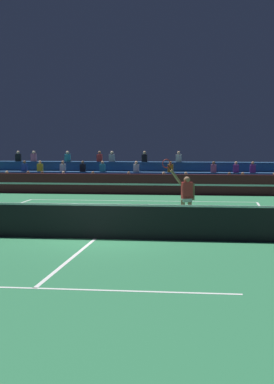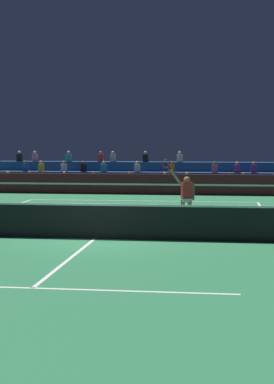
% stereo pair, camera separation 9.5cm
% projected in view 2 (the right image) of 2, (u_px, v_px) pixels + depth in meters
% --- Properties ---
extents(ground_plane, '(120.00, 120.00, 0.00)m').
position_uv_depth(ground_plane, '(95.00, 239.00, 19.21)').
color(ground_plane, '#2D7A4C').
extents(court_lines, '(11.10, 23.90, 0.01)m').
position_uv_depth(court_lines, '(95.00, 239.00, 19.21)').
color(court_lines, white).
rests_on(court_lines, ground).
extents(tennis_net, '(12.00, 0.10, 1.10)m').
position_uv_depth(tennis_net, '(95.00, 221.00, 19.17)').
color(tennis_net, '#2D6B38').
rests_on(tennis_net, ground).
extents(sponsor_banner_wall, '(18.00, 0.26, 1.10)m').
position_uv_depth(sponsor_banner_wall, '(150.00, 184.00, 34.52)').
color(sponsor_banner_wall, '#51191E').
rests_on(sponsor_banner_wall, ground).
extents(bleacher_stand, '(19.10, 2.85, 2.28)m').
position_uv_depth(bleacher_stand, '(155.00, 179.00, 37.01)').
color(bleacher_stand, navy).
rests_on(bleacher_stand, ground).
extents(tennis_player, '(1.14, 0.60, 2.38)m').
position_uv_depth(tennis_player, '(186.00, 198.00, 21.91)').
color(tennis_player, '#9E7051').
rests_on(tennis_player, ground).
extents(tennis_ball, '(0.07, 0.07, 0.07)m').
position_uv_depth(tennis_ball, '(144.00, 230.00, 20.89)').
color(tennis_ball, '#C6DB33').
rests_on(tennis_ball, ground).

